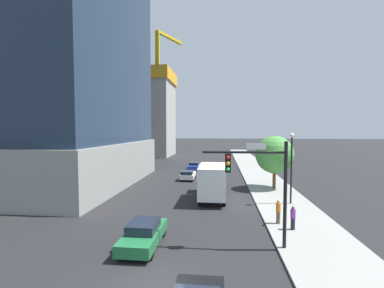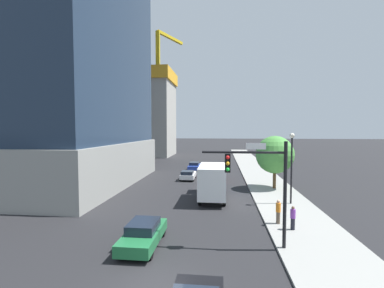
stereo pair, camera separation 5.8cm
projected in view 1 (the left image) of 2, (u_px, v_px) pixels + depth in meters
name	position (u px, v px, depth m)	size (l,w,h in m)	color
sidewalk	(272.00, 189.00, 30.37)	(5.11, 120.00, 0.15)	gray
construction_building	(147.00, 109.00, 70.42)	(15.82, 14.09, 31.24)	#9E9B93
traffic_light_pole	(259.00, 176.00, 15.10)	(4.78, 0.48, 6.05)	black
street_lamp	(291.00, 158.00, 24.06)	(0.44, 0.44, 6.40)	black
street_tree	(275.00, 155.00, 30.44)	(4.29, 4.29, 6.00)	brown
car_blue	(194.00, 166.00, 45.15)	(1.83, 4.61, 1.40)	#233D9E
car_red	(215.00, 175.00, 36.11)	(1.90, 4.73, 1.41)	red
car_green	(144.00, 234.00, 15.69)	(1.90, 4.58, 1.46)	#1E6638
car_white	(188.00, 175.00, 36.68)	(1.87, 4.25, 1.30)	silver
box_truck	(213.00, 180.00, 26.29)	(2.49, 7.57, 3.45)	#1E4799
pedestrian_orange_shirt	(278.00, 211.00, 19.04)	(0.34, 0.34, 1.71)	brown
pedestrian_purple_shirt	(293.00, 218.00, 17.88)	(0.34, 0.34, 1.59)	black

